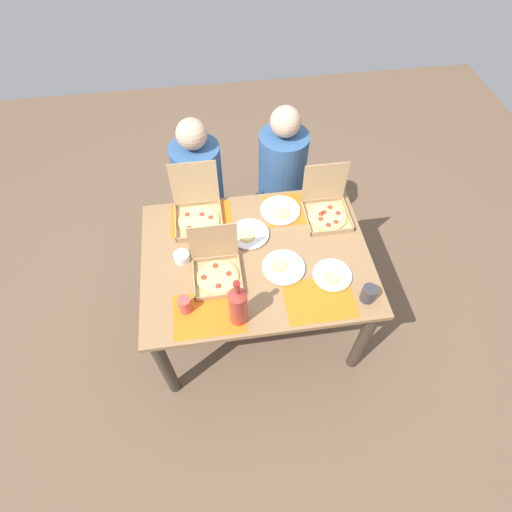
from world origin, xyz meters
TOP-DOWN VIEW (x-y plane):
  - ground_plane at (0.00, 0.00)m, footprint 6.00×6.00m
  - dining_table at (0.00, 0.00)m, footprint 1.26×0.94m
  - placemat_near_left at (-0.28, -0.32)m, footprint 0.36×0.26m
  - placemat_near_right at (0.28, -0.32)m, footprint 0.36×0.26m
  - placemat_far_left at (-0.28, 0.32)m, footprint 0.36×0.26m
  - placemat_far_right at (0.28, 0.32)m, footprint 0.36×0.26m
  - pizza_box_corner_right at (-0.22, -0.09)m, footprint 0.25×0.26m
  - pizza_box_corner_left at (-0.30, 0.33)m, footprint 0.27×0.31m
  - pizza_box_center at (0.46, 0.25)m, footprint 0.26×0.27m
  - plate_near_right at (0.19, 0.31)m, footprint 0.24×0.24m
  - plate_near_left at (0.38, -0.19)m, footprint 0.21×0.21m
  - plate_far_right at (0.13, -0.10)m, footprint 0.23×0.23m
  - plate_far_left at (-0.02, 0.15)m, footprint 0.23×0.23m
  - soda_bottle at (-0.14, -0.37)m, footprint 0.09×0.09m
  - cup_clear_left at (0.52, -0.35)m, footprint 0.07×0.07m
  - cup_red at (-0.39, -0.28)m, footprint 0.06×0.06m
  - condiment_bowl at (-0.40, 0.04)m, footprint 0.09×0.09m
  - diner_left_seat at (-0.28, 0.73)m, footprint 0.32×0.32m
  - diner_right_seat at (0.28, 0.73)m, footprint 0.32×0.32m

SIDE VIEW (x-z plane):
  - ground_plane at x=0.00m, z-range 0.00..0.00m
  - diner_left_seat at x=-0.28m, z-range -0.06..1.06m
  - diner_right_seat at x=0.28m, z-range -0.06..1.08m
  - dining_table at x=0.00m, z-range 0.25..0.97m
  - placemat_near_left at x=-0.28m, z-range 0.72..0.73m
  - placemat_near_right at x=0.28m, z-range 0.72..0.73m
  - placemat_far_left at x=-0.28m, z-range 0.72..0.73m
  - placemat_far_right at x=0.28m, z-range 0.72..0.73m
  - plate_near_right at x=0.19m, z-range 0.72..0.75m
  - plate_far_right at x=0.13m, z-range 0.72..0.75m
  - plate_near_left at x=0.38m, z-range 0.72..0.75m
  - plate_far_left at x=-0.02m, z-range 0.72..0.75m
  - condiment_bowl at x=-0.40m, z-range 0.72..0.77m
  - pizza_box_corner_right at x=-0.22m, z-range 0.63..0.91m
  - pizza_box_center at x=0.46m, z-range 0.62..0.92m
  - cup_clear_left at x=0.52m, z-range 0.72..0.82m
  - cup_red at x=-0.39m, z-range 0.72..0.82m
  - pizza_box_corner_left at x=-0.30m, z-range 0.62..0.93m
  - soda_bottle at x=-0.14m, z-range 0.70..1.02m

